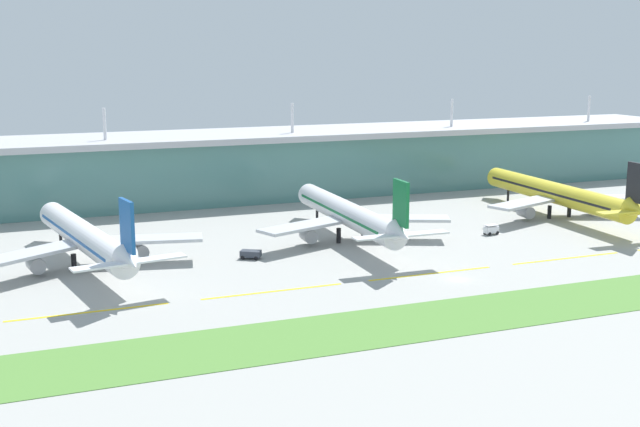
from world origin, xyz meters
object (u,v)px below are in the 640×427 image
(airliner_near, at_px, (86,237))
(airliner_middle, at_px, (349,214))
(airliner_far, at_px, (557,194))
(baggage_cart, at_px, (491,230))
(pushback_tug, at_px, (251,254))

(airliner_near, bearing_deg, airliner_middle, 2.07)
(airliner_middle, relative_size, airliner_far, 0.93)
(airliner_middle, relative_size, baggage_cart, 17.12)
(airliner_near, bearing_deg, airliner_far, 3.34)
(airliner_far, bearing_deg, airliner_middle, -175.46)
(airliner_far, relative_size, pushback_tug, 14.12)
(airliner_far, relative_size, baggage_cart, 18.44)
(airliner_near, distance_m, airliner_far, 125.86)
(airliner_near, bearing_deg, pushback_tug, -9.68)
(airliner_middle, relative_size, pushback_tug, 13.11)
(airliner_middle, bearing_deg, pushback_tug, -163.41)
(airliner_middle, height_order, baggage_cart, airliner_middle)
(airliner_middle, bearing_deg, airliner_far, 4.54)
(airliner_middle, height_order, airliner_far, same)
(pushback_tug, bearing_deg, airliner_far, 8.19)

